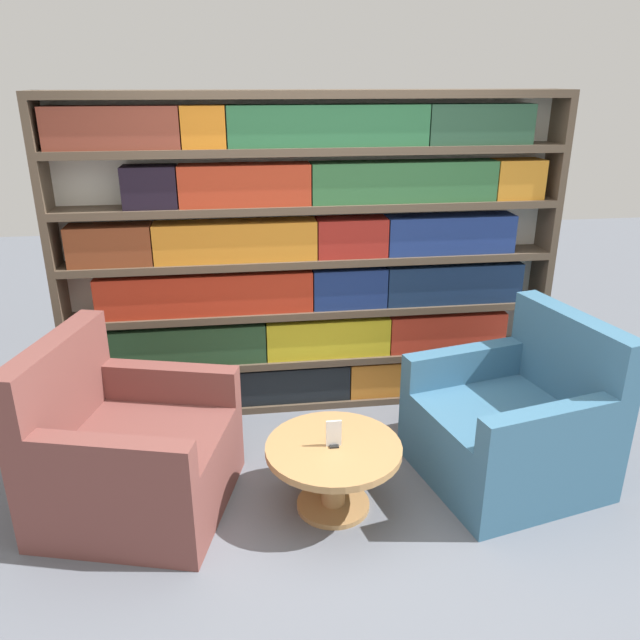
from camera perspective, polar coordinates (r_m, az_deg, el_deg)
The scene contains 6 objects.
ground_plane at distance 3.56m, azimuth 2.14°, elevation -17.64°, with size 14.00×14.00×0.00m, color slate.
bookshelf at distance 4.27m, azimuth -0.72°, elevation 5.40°, with size 3.38×0.30×2.17m.
armchair_left at distance 3.62m, azimuth -17.03°, elevation -11.71°, with size 1.14×1.13×0.98m.
armchair_right at distance 3.89m, azimuth 17.26°, elevation -9.28°, with size 1.11×1.10×0.98m.
coffee_table at distance 3.47m, azimuth 1.24°, elevation -12.95°, with size 0.74×0.74×0.40m.
table_sign at distance 3.38m, azimuth 1.26°, elevation -10.49°, with size 0.08×0.06×0.15m.
Camera 1 is at (-0.50, -2.73, 2.24)m, focal length 35.00 mm.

